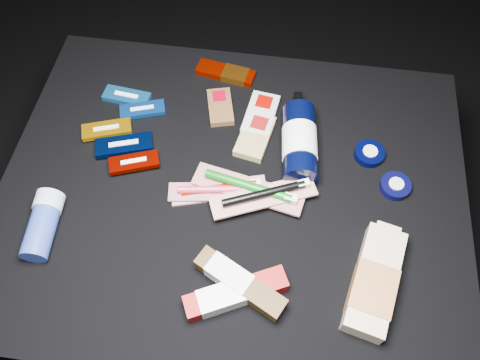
# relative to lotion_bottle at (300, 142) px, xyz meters

# --- Properties ---
(ground) EXTENTS (3.00, 3.00, 0.00)m
(ground) POSITION_rel_lotion_bottle_xyz_m (-0.13, -0.11, -0.44)
(ground) COLOR black
(ground) RESTS_ON ground
(cloth_table) EXTENTS (0.98, 0.78, 0.40)m
(cloth_table) POSITION_rel_lotion_bottle_xyz_m (-0.13, -0.11, -0.24)
(cloth_table) COLOR black
(cloth_table) RESTS_ON ground
(luna_bar_0) EXTENTS (0.11, 0.05, 0.01)m
(luna_bar_0) POSITION_rel_lotion_bottle_xyz_m (-0.41, 0.10, -0.03)
(luna_bar_0) COLOR blue
(luna_bar_0) RESTS_ON cloth_table
(luna_bar_1) EXTENTS (0.11, 0.07, 0.01)m
(luna_bar_1) POSITION_rel_lotion_bottle_xyz_m (-0.36, 0.06, -0.03)
(luna_bar_1) COLOR #0D469E
(luna_bar_1) RESTS_ON cloth_table
(luna_bar_2) EXTENTS (0.13, 0.08, 0.02)m
(luna_bar_2) POSITION_rel_lotion_bottle_xyz_m (-0.38, -0.04, -0.02)
(luna_bar_2) COLOR black
(luna_bar_2) RESTS_ON cloth_table
(luna_bar_3) EXTENTS (0.12, 0.07, 0.01)m
(luna_bar_3) POSITION_rel_lotion_bottle_xyz_m (-0.43, -0.01, -0.02)
(luna_bar_3) COLOR #B77A05
(luna_bar_3) RESTS_ON cloth_table
(luna_bar_4) EXTENTS (0.11, 0.07, 0.01)m
(luna_bar_4) POSITION_rel_lotion_bottle_xyz_m (-0.34, -0.09, -0.02)
(luna_bar_4) COLOR #700700
(luna_bar_4) RESTS_ON cloth_table
(clif_bar_0) EXTENTS (0.08, 0.11, 0.02)m
(clif_bar_0) POSITION_rel_lotion_bottle_xyz_m (-0.19, 0.10, -0.03)
(clif_bar_0) COLOR brown
(clif_bar_0) RESTS_ON cloth_table
(clif_bar_1) EXTENTS (0.08, 0.13, 0.02)m
(clif_bar_1) POSITION_rel_lotion_bottle_xyz_m (-0.09, 0.09, -0.03)
(clif_bar_1) COLOR beige
(clif_bar_1) RESTS_ON cloth_table
(clif_bar_2) EXTENTS (0.09, 0.13, 0.02)m
(clif_bar_2) POSITION_rel_lotion_bottle_xyz_m (-0.10, 0.03, -0.03)
(clif_bar_2) COLOR #9C844D
(clif_bar_2) RESTS_ON cloth_table
(power_bar) EXTENTS (0.15, 0.07, 0.02)m
(power_bar) POSITION_rel_lotion_bottle_xyz_m (-0.18, 0.20, -0.03)
(power_bar) COLOR #8A0F00
(power_bar) RESTS_ON cloth_table
(lotion_bottle) EXTENTS (0.09, 0.23, 0.07)m
(lotion_bottle) POSITION_rel_lotion_bottle_xyz_m (0.00, 0.00, 0.00)
(lotion_bottle) COLOR black
(lotion_bottle) RESTS_ON cloth_table
(cream_tin_upper) EXTENTS (0.07, 0.07, 0.02)m
(cream_tin_upper) POSITION_rel_lotion_bottle_xyz_m (0.15, 0.01, -0.03)
(cream_tin_upper) COLOR black
(cream_tin_upper) RESTS_ON cloth_table
(cream_tin_lower) EXTENTS (0.06, 0.06, 0.02)m
(cream_tin_lower) POSITION_rel_lotion_bottle_xyz_m (0.21, -0.06, -0.03)
(cream_tin_lower) COLOR black
(cream_tin_lower) RESTS_ON cloth_table
(bodywash_bottle) EXTENTS (0.12, 0.23, 0.05)m
(bodywash_bottle) POSITION_rel_lotion_bottle_xyz_m (0.16, -0.28, -0.01)
(bodywash_bottle) COLOR #C4AA8B
(bodywash_bottle) RESTS_ON cloth_table
(deodorant_stick) EXTENTS (0.07, 0.14, 0.06)m
(deodorant_stick) POSITION_rel_lotion_bottle_xyz_m (-0.48, -0.26, -0.01)
(deodorant_stick) COLOR navy
(deodorant_stick) RESTS_ON cloth_table
(toothbrush_pack_0) EXTENTS (0.20, 0.10, 0.02)m
(toothbrush_pack_0) POSITION_rel_lotion_bottle_xyz_m (-0.15, -0.12, -0.03)
(toothbrush_pack_0) COLOR beige
(toothbrush_pack_0) RESTS_ON cloth_table
(toothbrush_pack_1) EXTENTS (0.19, 0.07, 0.02)m
(toothbrush_pack_1) POSITION_rel_lotion_bottle_xyz_m (-0.16, -0.13, -0.02)
(toothbrush_pack_1) COLOR #A69E9B
(toothbrush_pack_1) RESTS_ON cloth_table
(toothbrush_pack_2) EXTENTS (0.24, 0.10, 0.03)m
(toothbrush_pack_2) POSITION_rel_lotion_bottle_xyz_m (-0.09, -0.12, -0.01)
(toothbrush_pack_2) COLOR #ADA3A0
(toothbrush_pack_2) RESTS_ON cloth_table
(toothbrush_pack_3) EXTENTS (0.22, 0.13, 0.02)m
(toothbrush_pack_3) POSITION_rel_lotion_bottle_xyz_m (-0.06, -0.13, -0.01)
(toothbrush_pack_3) COLOR beige
(toothbrush_pack_3) RESTS_ON cloth_table
(toothpaste_carton_red) EXTENTS (0.19, 0.12, 0.04)m
(toothpaste_carton_red) POSITION_rel_lotion_bottle_xyz_m (-0.10, -0.34, -0.02)
(toothpaste_carton_red) COLOR maroon
(toothpaste_carton_red) RESTS_ON cloth_table
(toothpaste_carton_green) EXTENTS (0.18, 0.12, 0.04)m
(toothpaste_carton_green) POSITION_rel_lotion_bottle_xyz_m (-0.09, -0.32, -0.01)
(toothpaste_carton_green) COLOR #3B280F
(toothpaste_carton_green) RESTS_ON cloth_table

